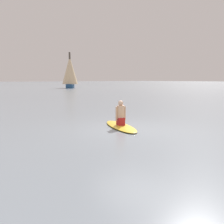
% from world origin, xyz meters
% --- Properties ---
extents(ground_plane, '(400.00, 400.00, 0.00)m').
position_xyz_m(ground_plane, '(0.00, 0.00, 0.00)').
color(ground_plane, gray).
extents(surfboard, '(1.65, 2.85, 0.08)m').
position_xyz_m(surfboard, '(-0.03, 0.47, 0.04)').
color(surfboard, gold).
rests_on(surfboard, ground).
extents(person_paddler, '(0.43, 0.39, 0.98)m').
position_xyz_m(person_paddler, '(-0.03, 0.47, 0.53)').
color(person_paddler, '#A51E23').
rests_on(person_paddler, surfboard).
extents(sailboat_distant, '(4.64, 4.78, 7.59)m').
position_xyz_m(sailboat_distant, '(19.57, 41.31, 3.56)').
color(sailboat_distant, navy).
rests_on(sailboat_distant, ground).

